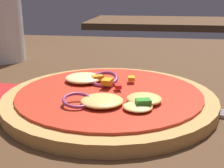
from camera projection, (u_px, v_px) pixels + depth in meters
dining_table at (145, 113)px, 0.38m from camera, size 1.47×1.10×0.03m
pizza at (109, 98)px, 0.37m from camera, size 0.26×0.26×0.03m
beer_glass at (3, 32)px, 0.59m from camera, size 0.08×0.08×0.12m
background_table at (171, 23)px, 1.46m from camera, size 0.78×0.45×0.03m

